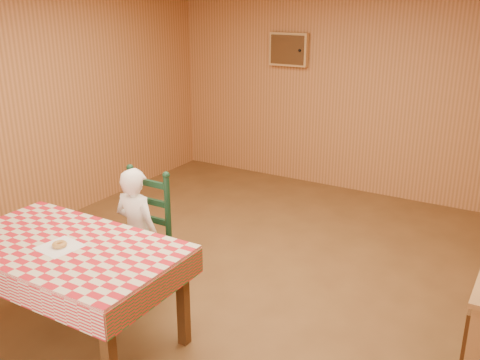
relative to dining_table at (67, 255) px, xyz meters
name	(u,v)px	position (x,y,z in m)	size (l,w,h in m)	color
ground	(228,291)	(0.61, 1.15, -0.69)	(6.00, 6.00, 0.00)	brown
cabin_walls	(260,69)	(0.61, 1.68, 1.14)	(5.10, 6.05, 2.65)	#BC7A43
dining_table	(67,255)	(0.00, 0.00, 0.00)	(1.66, 0.96, 0.77)	#503015
ladder_chair	(142,237)	(0.00, 0.79, -0.18)	(0.44, 0.40, 1.08)	black
seated_child	(137,233)	(0.00, 0.73, -0.13)	(0.41, 0.27, 1.12)	white
napkin	(60,247)	(0.00, -0.05, 0.08)	(0.26, 0.26, 0.00)	white
donut	(59,244)	(0.00, -0.05, 0.10)	(0.10, 0.10, 0.03)	#C38F46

